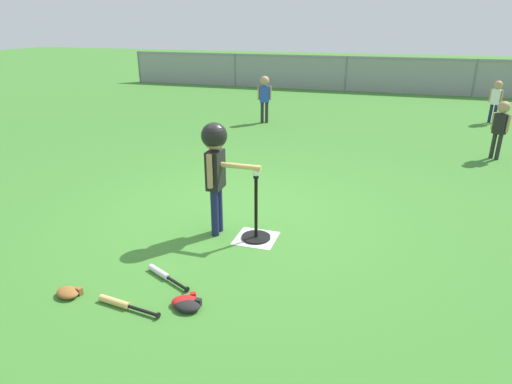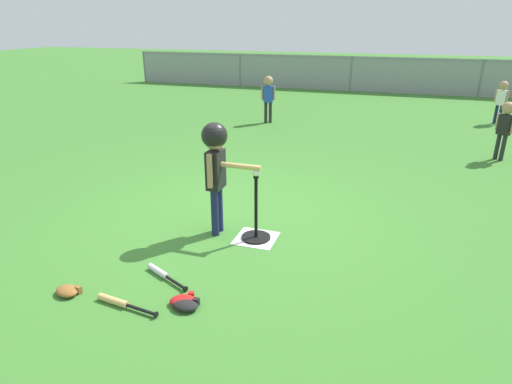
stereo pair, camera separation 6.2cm
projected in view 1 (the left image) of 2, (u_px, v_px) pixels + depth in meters
ground_plane at (240, 214)px, 5.43m from camera, size 60.00×60.00×0.00m
home_plate at (256, 238)px, 4.81m from camera, size 0.44×0.44×0.01m
batting_tee at (256, 229)px, 4.77m from camera, size 0.32×0.32×0.73m
baseball_on_tee at (256, 173)px, 4.54m from camera, size 0.07×0.07×0.07m
batter_child at (215, 156)px, 4.61m from camera, size 0.65×0.36×1.26m
fielder_deep_right at (496, 96)px, 10.04m from camera, size 0.27×0.19×0.97m
fielder_deep_left at (501, 122)px, 7.36m from camera, size 0.25×0.21×1.00m
fielder_near_right at (265, 93)px, 10.05m from camera, size 0.31×0.21×1.07m
spare_bat_silver at (163, 274)px, 4.07m from camera, size 0.53×0.30×0.06m
spare_bat_wood at (121, 304)px, 3.65m from camera, size 0.61×0.13×0.06m
glove_by_plate at (185, 301)px, 3.68m from camera, size 0.26×0.24×0.07m
glove_near_bats at (68, 292)px, 3.80m from camera, size 0.26×0.22×0.07m
glove_tossed_aside at (188, 306)px, 3.62m from camera, size 0.22×0.17×0.07m
outfield_fence at (346, 72)px, 14.77m from camera, size 16.06×0.06×1.15m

